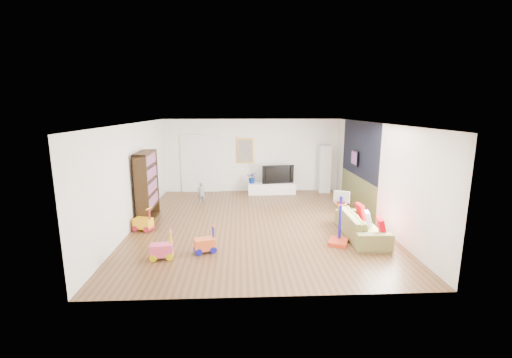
{
  "coord_description": "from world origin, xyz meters",
  "views": [
    {
      "loc": [
        -0.44,
        -8.92,
        3.08
      ],
      "look_at": [
        0.0,
        0.4,
        1.15
      ],
      "focal_mm": 24.0,
      "sensor_mm": 36.0,
      "label": 1
    }
  ],
  "objects_px": {
    "sofa": "(361,225)",
    "media_console": "(272,188)",
    "bookshelf": "(147,187)",
    "basketball_hoop": "(339,219)"
  },
  "relations": [
    {
      "from": "basketball_hoop",
      "to": "bookshelf",
      "type": "bearing_deg",
      "value": -178.55
    },
    {
      "from": "bookshelf",
      "to": "basketball_hoop",
      "type": "bearing_deg",
      "value": -23.56
    },
    {
      "from": "bookshelf",
      "to": "sofa",
      "type": "relative_size",
      "value": 0.96
    },
    {
      "from": "media_console",
      "to": "bookshelf",
      "type": "distance_m",
      "value": 4.74
    },
    {
      "from": "sofa",
      "to": "basketball_hoop",
      "type": "height_order",
      "value": "basketball_hoop"
    },
    {
      "from": "bookshelf",
      "to": "sofa",
      "type": "xyz_separation_m",
      "value": [
        5.51,
        -1.53,
        -0.67
      ]
    },
    {
      "from": "sofa",
      "to": "media_console",
      "type": "bearing_deg",
      "value": 23.78
    },
    {
      "from": "media_console",
      "to": "bookshelf",
      "type": "xyz_separation_m",
      "value": [
        -3.71,
        -2.85,
        0.76
      ]
    },
    {
      "from": "sofa",
      "to": "basketball_hoop",
      "type": "bearing_deg",
      "value": 123.57
    },
    {
      "from": "media_console",
      "to": "sofa",
      "type": "height_order",
      "value": "sofa"
    }
  ]
}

